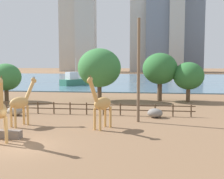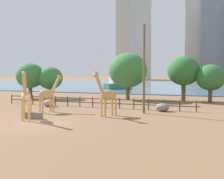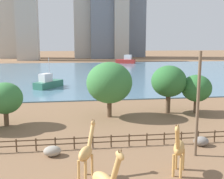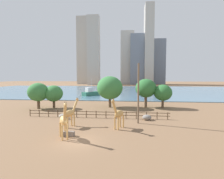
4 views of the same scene
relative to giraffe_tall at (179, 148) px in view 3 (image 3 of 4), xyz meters
name	(u,v)px [view 3 (image 3 of 4)]	position (x,y,z in m)	size (l,w,h in m)	color
ground_plane	(85,72)	(-4.33, 74.41, -2.17)	(400.00, 400.00, 0.00)	brown
harbor_water	(86,73)	(-4.33, 71.41, -2.07)	(180.00, 86.00, 0.20)	slate
giraffe_tall	(179,148)	(0.00, 0.00, 0.00)	(1.95, 2.93, 4.62)	tan
giraffe_companion	(86,153)	(-7.26, 0.36, -0.09)	(1.79, 3.03, 4.35)	tan
utility_pole	(198,105)	(2.96, 3.35, 2.66)	(0.28, 0.28, 9.66)	brown
boulder_near_fence	(201,141)	(4.59, 5.62, -1.70)	(1.55, 1.25, 0.94)	gray
boulder_by_pole	(52,151)	(-10.21, 5.02, -1.70)	(1.62, 1.27, 0.95)	gray
enclosure_fence	(112,140)	(-4.42, 6.41, -1.42)	(26.12, 0.14, 1.30)	#4C3826
tree_left_large	(109,83)	(-3.27, 17.73, 2.66)	(6.31, 6.31, 7.69)	brown
tree_center_broad	(169,81)	(5.55, 18.70, 2.53)	(5.07, 5.07, 7.02)	brown
tree_left_small	(5,98)	(-16.59, 15.37, 1.33)	(4.33, 4.33, 5.48)	brown
tree_right_small	(196,88)	(9.55, 18.08, 1.53)	(4.35, 4.35, 5.68)	brown
boat_ferry	(48,83)	(-13.84, 42.79, -0.87)	(6.33, 7.57, 6.62)	#337259
boat_sailboat	(126,60)	(15.92, 107.75, -0.65)	(9.38, 6.66, 3.90)	#B22D28
skyline_block_central	(131,21)	(29.06, 162.50, 21.01)	(17.93, 9.61, 46.37)	slate
skyline_block_right	(85,14)	(-0.89, 156.66, 24.35)	(13.22, 14.62, 53.04)	#B7B2A8
skyline_tower_short	(102,17)	(8.92, 149.85, 22.17)	(13.52, 12.07, 48.68)	slate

